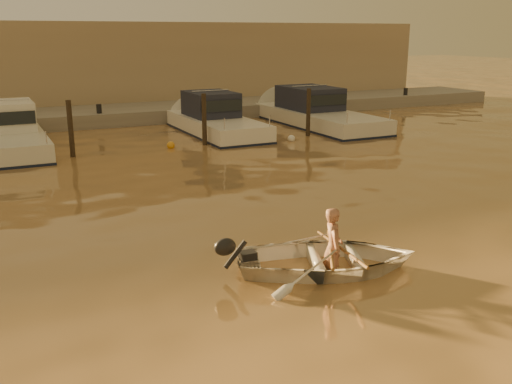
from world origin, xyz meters
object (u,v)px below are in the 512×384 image
person (333,247)px  moored_boat_2 (11,134)px  moored_boat_5 (318,112)px  waterfront_building (34,68)px  dinghy (327,259)px  moored_boat_4 (217,119)px

person → moored_boat_2: 15.34m
moored_boat_5 → moored_boat_2: bearing=180.0°
person → waterfront_building: waterfront_building is taller
dinghy → moored_boat_2: moored_boat_2 is taller
moored_boat_5 → waterfront_building: waterfront_building is taller
moored_boat_2 → moored_boat_4: bearing=0.0°
moored_boat_4 → moored_boat_5: (5.17, 0.00, 0.00)m
dinghy → moored_boat_5: (8.96, 14.62, 0.40)m
dinghy → moored_boat_4: moored_boat_4 is taller
person → waterfront_building: size_ratio=0.03×
dinghy → person: 0.25m
dinghy → moored_boat_2: bearing=38.0°
person → waterfront_building: 25.85m
moored_boat_2 → waterfront_building: size_ratio=0.16×
person → moored_boat_4: 15.11m
moored_boat_2 → person: bearing=-72.8°
waterfront_building → person: bearing=-84.4°
person → moored_boat_4: bearing=6.9°
person → dinghy: bearing=90.0°
waterfront_building → moored_boat_4: bearing=-60.5°
moored_boat_2 → moored_boat_4: size_ratio=1.01×
dinghy → moored_boat_4: bearing=6.6°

